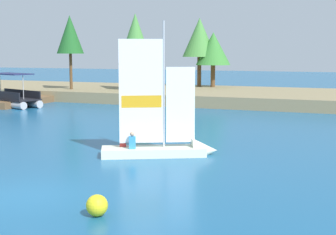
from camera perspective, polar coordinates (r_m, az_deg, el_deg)
The scene contains 10 objects.
ground_plane at distance 16.10m, azimuth -16.17°, elevation -8.72°, with size 200.00×200.00×0.00m, color #195684.
shore_bank at distance 44.52m, azimuth 8.97°, elevation 2.39°, with size 80.00×12.52×0.94m, color #897A56.
shoreline_tree_left at distance 47.05m, azimuth -11.17°, elevation 9.27°, with size 2.47×2.47×6.76m.
shoreline_tree_midleft at distance 45.63m, azimuth -3.76°, elevation 8.93°, with size 3.19×3.19×6.90m.
shoreline_tree_centre at distance 49.78m, azimuth 3.63°, elevation 9.11°, with size 3.35×3.35×6.77m.
shoreline_tree_midright at distance 49.22m, azimuth 5.20°, elevation 7.83°, with size 3.40×3.40×5.34m.
wooden_dock at distance 43.16m, azimuth -16.09°, elevation 1.75°, with size 1.65×7.00×0.54m, color brown.
sailboat at distance 21.33m, azimuth 0.35°, elevation -3.15°, with size 4.96×3.29×6.07m.
pontoon_boat at distance 42.20m, azimuth -17.45°, elevation 2.08°, with size 5.93×3.77×2.68m.
channel_buoy at distance 13.80m, azimuth -8.13°, elevation -9.94°, with size 0.60×0.60×0.60m, color yellow.
Camera 1 is at (9.54, -12.18, 4.44)m, focal length 53.22 mm.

